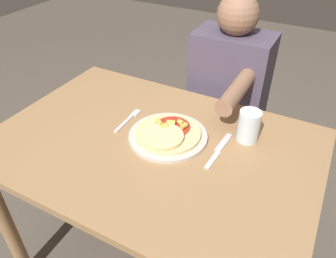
% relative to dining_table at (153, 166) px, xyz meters
% --- Properties ---
extents(dining_table, '(1.20, 0.82, 0.78)m').
position_rel_dining_table_xyz_m(dining_table, '(0.00, 0.00, 0.00)').
color(dining_table, '#9E754C').
rests_on(dining_table, ground_plane).
extents(plate, '(0.30, 0.30, 0.01)m').
position_rel_dining_table_xyz_m(plate, '(0.04, 0.06, 0.13)').
color(plate, beige).
rests_on(plate, dining_table).
extents(pizza, '(0.25, 0.25, 0.04)m').
position_rel_dining_table_xyz_m(pizza, '(0.04, 0.05, 0.14)').
color(pizza, '#E0C689').
rests_on(pizza, plate).
extents(fork, '(0.03, 0.18, 0.00)m').
position_rel_dining_table_xyz_m(fork, '(-0.16, 0.09, 0.12)').
color(fork, silver).
rests_on(fork, dining_table).
extents(knife, '(0.03, 0.22, 0.00)m').
position_rel_dining_table_xyz_m(knife, '(0.24, 0.07, 0.12)').
color(knife, silver).
rests_on(knife, dining_table).
extents(drinking_glass, '(0.08, 0.08, 0.12)m').
position_rel_dining_table_xyz_m(drinking_glass, '(0.30, 0.19, 0.18)').
color(drinking_glass, silver).
rests_on(drinking_glass, dining_table).
extents(person_diner, '(0.36, 0.52, 1.19)m').
position_rel_dining_table_xyz_m(person_diner, '(0.10, 0.59, 0.04)').
color(person_diner, '#2D2D38').
rests_on(person_diner, ground_plane).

